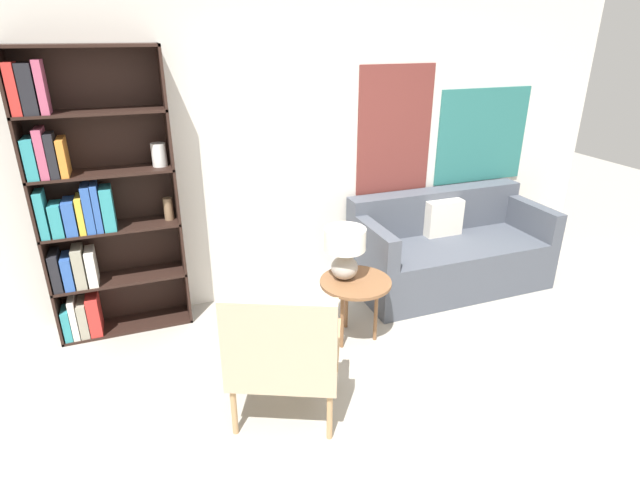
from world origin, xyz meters
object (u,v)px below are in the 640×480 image
side_table (356,287)px  table_lamp (345,248)px  armchair (283,351)px  bookshelf (88,209)px  couch (447,251)px

side_table → table_lamp: bearing=133.9°
side_table → table_lamp: (-0.07, 0.07, 0.30)m
armchair → side_table: (0.78, 0.69, -0.06)m
bookshelf → side_table: size_ratio=3.99×
armchair → side_table: 1.04m
armchair → table_lamp: (0.72, 0.75, 0.24)m
bookshelf → table_lamp: (1.76, -0.75, -0.28)m
bookshelf → side_table: 2.08m
armchair → table_lamp: size_ratio=2.27×
armchair → side_table: size_ratio=1.70×
couch → table_lamp: table_lamp is taller
couch → table_lamp: size_ratio=4.38×
armchair → side_table: bearing=41.3°
bookshelf → table_lamp: bookshelf is taller
bookshelf → armchair: bearing=-55.3°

